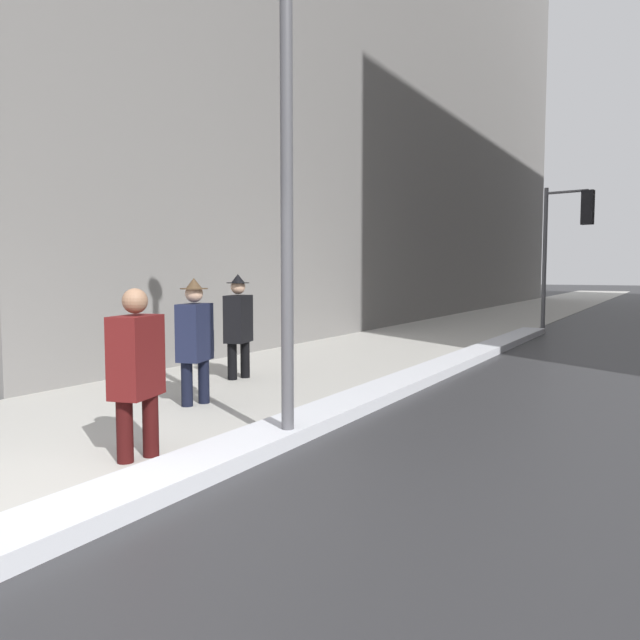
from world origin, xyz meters
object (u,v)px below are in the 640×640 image
object	(u,v)px
pedestrian_in_glasses	(136,366)
traffic_light_near	(570,227)
lamp_post	(286,90)
pedestrian_nearside	(195,337)
pedestrian_trailing	(238,322)

from	to	relation	value
pedestrian_in_glasses	traffic_light_near	bearing A→B (deg)	159.29
traffic_light_near	lamp_post	bearing A→B (deg)	-83.55
pedestrian_nearside	pedestrian_trailing	size ratio (longest dim) A/B	0.98
lamp_post	pedestrian_trailing	xyz separation A→B (m)	(-2.62, 2.65, -2.46)
lamp_post	traffic_light_near	bearing A→B (deg)	87.24
lamp_post	traffic_light_near	size ratio (longest dim) A/B	1.44
pedestrian_trailing	pedestrian_in_glasses	bearing A→B (deg)	10.46
lamp_post	pedestrian_trailing	distance (m)	4.47
traffic_light_near	pedestrian_trailing	distance (m)	11.06
pedestrian_trailing	pedestrian_nearside	bearing A→B (deg)	6.48
lamp_post	pedestrian_in_glasses	size ratio (longest dim) A/B	3.74
lamp_post	pedestrian_trailing	world-z (taller)	lamp_post
traffic_light_near	pedestrian_in_glasses	world-z (taller)	traffic_light_near
traffic_light_near	pedestrian_trailing	bearing A→B (deg)	-98.16
traffic_light_near	pedestrian_nearside	size ratio (longest dim) A/B	2.49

